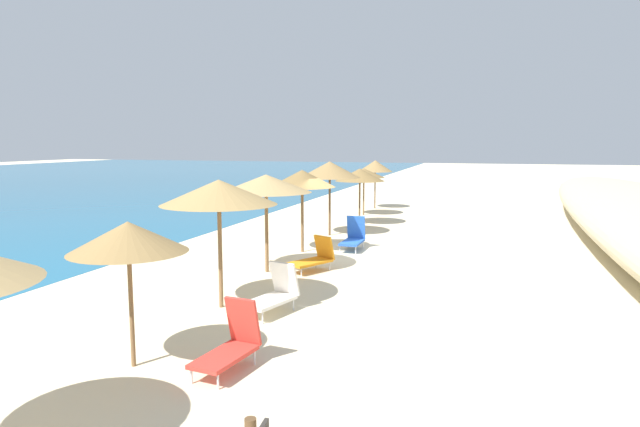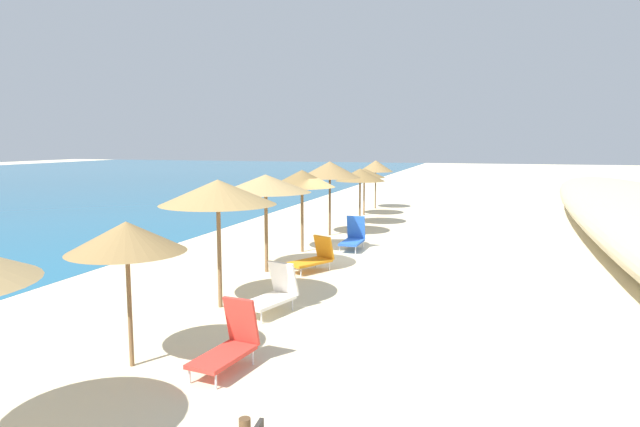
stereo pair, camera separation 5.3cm
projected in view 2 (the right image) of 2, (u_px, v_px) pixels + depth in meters
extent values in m
plane|color=beige|center=(349.00, 254.00, 18.45)|extent=(160.00, 160.00, 0.00)
cylinder|color=brown|center=(130.00, 305.00, 9.14)|extent=(0.07, 0.07, 2.08)
cone|color=olive|center=(126.00, 237.00, 8.99)|extent=(1.91, 1.91, 0.50)
cylinder|color=brown|center=(219.00, 253.00, 12.40)|extent=(0.09, 0.09, 2.47)
cone|color=#9E7F4C|center=(218.00, 192.00, 12.23)|extent=(2.58, 2.58, 0.55)
cylinder|color=brown|center=(266.00, 230.00, 15.81)|extent=(0.10, 0.10, 2.43)
cone|color=tan|center=(266.00, 183.00, 15.64)|extent=(2.57, 2.57, 0.50)
cylinder|color=brown|center=(302.00, 217.00, 18.70)|extent=(0.10, 0.10, 2.35)
cone|color=olive|center=(302.00, 178.00, 18.53)|extent=(2.23, 2.23, 0.57)
cylinder|color=brown|center=(330.00, 205.00, 22.01)|extent=(0.09, 0.09, 2.44)
cone|color=olive|center=(330.00, 170.00, 21.83)|extent=(2.40, 2.40, 0.64)
cylinder|color=brown|center=(360.00, 201.00, 24.91)|extent=(0.08, 0.08, 2.11)
cone|color=olive|center=(360.00, 175.00, 24.76)|extent=(2.20, 2.20, 0.56)
cylinder|color=brown|center=(364.00, 195.00, 28.18)|extent=(0.08, 0.08, 2.05)
cone|color=olive|center=(364.00, 173.00, 28.04)|extent=(2.11, 2.11, 0.46)
cylinder|color=brown|center=(375.00, 189.00, 30.93)|extent=(0.07, 0.07, 2.19)
cone|color=olive|center=(376.00, 166.00, 30.77)|extent=(1.91, 1.91, 0.63)
cube|color=orange|center=(309.00, 262.00, 15.89)|extent=(1.48, 1.20, 0.07)
cube|color=orange|center=(324.00, 247.00, 16.28)|extent=(0.51, 0.69, 0.70)
cylinder|color=silver|center=(287.00, 269.00, 15.71)|extent=(0.04, 0.04, 0.25)
cylinder|color=silver|center=(301.00, 273.00, 15.31)|extent=(0.04, 0.04, 0.25)
cylinder|color=silver|center=(316.00, 263.00, 16.50)|extent=(0.04, 0.04, 0.25)
cylinder|color=silver|center=(329.00, 266.00, 16.11)|extent=(0.04, 0.04, 0.25)
cube|color=red|center=(222.00, 357.00, 8.92)|extent=(1.29, 0.75, 0.07)
cube|color=red|center=(241.00, 321.00, 9.37)|extent=(0.33, 0.61, 0.83)
cylinder|color=silver|center=(190.00, 376.00, 8.58)|extent=(0.04, 0.04, 0.25)
cylinder|color=silver|center=(216.00, 381.00, 8.37)|extent=(0.04, 0.04, 0.25)
cylinder|color=silver|center=(228.00, 353.00, 9.51)|extent=(0.04, 0.04, 0.25)
cylinder|color=silver|center=(253.00, 357.00, 9.30)|extent=(0.04, 0.04, 0.25)
cube|color=white|center=(267.00, 301.00, 11.98)|extent=(1.40, 1.00, 0.07)
cube|color=white|center=(283.00, 278.00, 12.42)|extent=(0.45, 0.72, 0.77)
cylinder|color=silver|center=(240.00, 313.00, 11.71)|extent=(0.04, 0.04, 0.26)
cylinder|color=silver|center=(261.00, 318.00, 11.40)|extent=(0.04, 0.04, 0.26)
cylinder|color=silver|center=(272.00, 301.00, 12.60)|extent=(0.04, 0.04, 0.26)
cylinder|color=silver|center=(292.00, 305.00, 12.29)|extent=(0.04, 0.04, 0.26)
cube|color=blue|center=(352.00, 242.00, 18.95)|extent=(1.28, 0.64, 0.07)
cube|color=blue|center=(356.00, 228.00, 19.47)|extent=(0.21, 0.63, 0.84)
cylinder|color=silver|center=(340.00, 250.00, 18.54)|extent=(0.04, 0.04, 0.26)
cylinder|color=silver|center=(356.00, 250.00, 18.38)|extent=(0.04, 0.04, 0.26)
cylinder|color=silver|center=(348.00, 244.00, 19.57)|extent=(0.04, 0.04, 0.26)
cylinder|color=silver|center=(363.00, 245.00, 19.41)|extent=(0.04, 0.04, 0.26)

